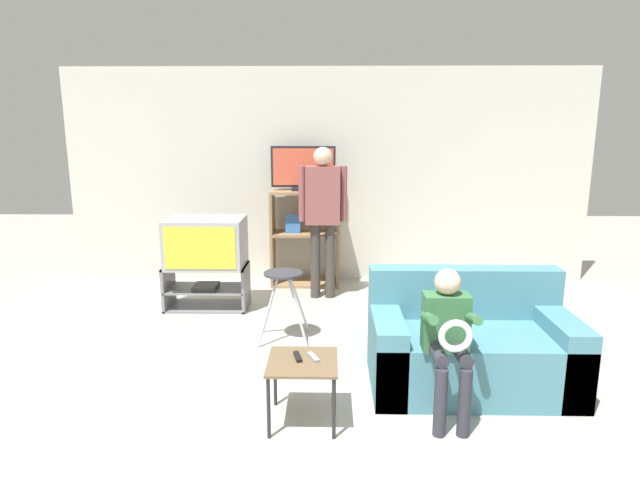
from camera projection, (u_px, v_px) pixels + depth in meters
name	position (u px, v px, depth m)	size (l,w,h in m)	color
wall_back	(328.00, 176.00, 6.57)	(6.40, 0.06, 2.60)	beige
tv_stand	(207.00, 287.00, 5.70)	(0.87, 0.44, 0.46)	slate
television_main	(206.00, 242.00, 5.59)	(0.80, 0.57, 0.51)	#9E9EA3
media_shelf	(305.00, 237.00, 6.47)	(0.82, 0.40, 1.16)	#9E7A51
television_flat	(303.00, 169.00, 6.30)	(0.76, 0.20, 0.52)	black
folding_stool	(283.00, 285.00, 4.78)	(0.46, 0.39, 0.64)	#B7B7BC
snack_table	(303.00, 368.00, 3.46)	(0.45, 0.45, 0.43)	brown
remote_control_black	(298.00, 357.00, 3.49)	(0.04, 0.14, 0.02)	black
remote_control_white	(313.00, 357.00, 3.48)	(0.04, 0.14, 0.02)	gray
couch	(470.00, 348.00, 3.98)	(1.47, 0.82, 0.84)	teal
person_standing_adult	(323.00, 208.00, 5.88)	(0.53, 0.20, 1.69)	#3D3833
person_seated_child	(448.00, 333.00, 3.46)	(0.33, 0.43, 1.01)	#2D2D38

